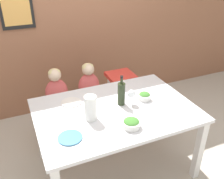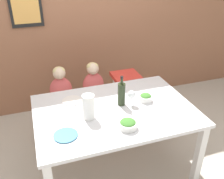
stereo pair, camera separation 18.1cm
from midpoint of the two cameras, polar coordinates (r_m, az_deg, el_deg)
ground_plane at (r=3.00m, az=2.33°, el=-16.88°), size 14.00×14.00×0.00m
wall_back at (r=3.63m, az=-6.05°, el=15.99°), size 10.00×0.09×2.70m
dining_table at (r=2.56m, az=2.63°, el=-6.22°), size 1.58×1.09×0.77m
chair_far_left at (r=3.27m, az=-9.61°, el=-3.90°), size 0.42×0.38×0.48m
chair_far_center at (r=3.34m, az=-2.59°, el=-2.72°), size 0.42×0.38×0.48m
chair_right_highchair at (r=3.39m, az=4.63°, el=0.93°), size 0.35×0.32×0.73m
person_child_left at (r=3.12m, az=-10.08°, el=0.95°), size 0.28×0.16×0.48m
person_child_center at (r=3.19m, az=-2.72°, el=2.08°), size 0.28×0.16×0.48m
wine_bottle at (r=2.52m, az=4.25°, el=-1.00°), size 0.08×0.08×0.32m
paper_towel_roll at (r=2.31m, az=-3.14°, el=-4.08°), size 0.11×0.11×0.24m
wine_glass_near at (r=2.53m, az=6.57°, el=-1.25°), size 0.08×0.08×0.16m
salad_bowl_large at (r=2.24m, az=5.98°, el=-7.95°), size 0.17×0.17×0.08m
salad_bowl_small at (r=2.65m, az=9.63°, el=-1.86°), size 0.14×0.14×0.08m
dinner_plate_front_left at (r=2.19m, az=-8.20°, el=-10.37°), size 0.21×0.21×0.01m
dinner_plate_back_left at (r=2.65m, az=-7.17°, el=-2.59°), size 0.21×0.21×0.01m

